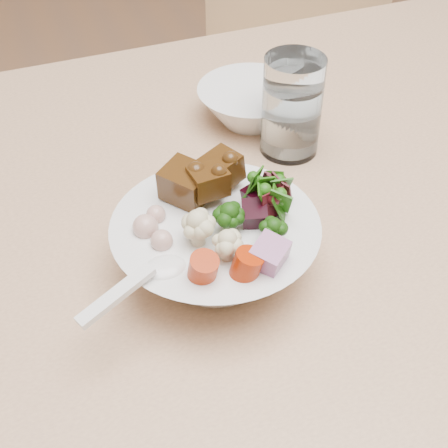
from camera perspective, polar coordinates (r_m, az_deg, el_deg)
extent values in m
cube|color=tan|center=(0.82, 19.60, 3.77)|extent=(1.62, 0.94, 0.04)
cube|color=tan|center=(1.47, 7.49, 12.24)|extent=(0.56, 0.56, 0.04)
cylinder|color=tan|center=(1.44, 0.19, -0.30)|extent=(0.04, 0.04, 0.46)
cylinder|color=tan|center=(1.51, 14.79, 0.10)|extent=(0.04, 0.04, 0.46)
cylinder|color=tan|center=(1.74, -0.34, 8.14)|extent=(0.04, 0.04, 0.46)
cylinder|color=tan|center=(1.80, 12.00, 8.24)|extent=(0.04, 0.04, 0.46)
sphere|color=black|center=(0.58, 0.50, 0.14)|extent=(0.03, 0.03, 0.03)
sphere|color=beige|center=(0.57, -2.40, -0.76)|extent=(0.04, 0.04, 0.04)
cube|color=black|center=(0.61, 3.23, 2.33)|extent=(0.03, 0.03, 0.02)
cube|color=#995C8B|center=(0.55, 4.11, -2.94)|extent=(0.04, 0.05, 0.03)
cylinder|color=#AD2C04|center=(0.54, -1.94, -4.15)|extent=(0.03, 0.03, 0.03)
sphere|color=tan|center=(0.57, -5.72, -1.52)|extent=(0.02, 0.02, 0.02)
ellipsoid|color=white|center=(0.56, -5.44, -4.09)|extent=(0.05, 0.05, 0.01)
cube|color=white|center=(0.53, -9.82, -6.41)|extent=(0.08, 0.04, 0.02)
cylinder|color=white|center=(0.76, 6.22, 10.65)|extent=(0.07, 0.07, 0.12)
cylinder|color=white|center=(0.77, 6.14, 9.67)|extent=(0.06, 0.06, 0.08)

